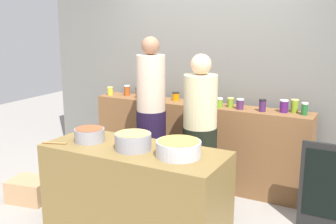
% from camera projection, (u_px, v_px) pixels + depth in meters
% --- Properties ---
extents(ground, '(12.00, 12.00, 0.00)m').
position_uv_depth(ground, '(152.00, 219.00, 4.11)').
color(ground, gray).
extents(storefront_wall, '(4.80, 0.12, 3.00)m').
position_uv_depth(storefront_wall, '(210.00, 59.00, 5.02)').
color(storefront_wall, slate).
rests_on(storefront_wall, ground).
extents(display_shelf, '(2.70, 0.36, 1.00)m').
position_uv_depth(display_shelf, '(197.00, 143.00, 4.94)').
color(display_shelf, brown).
rests_on(display_shelf, ground).
extents(prep_table, '(1.70, 0.70, 0.84)m').
position_uv_depth(prep_table, '(135.00, 191.00, 3.76)').
color(prep_table, brown).
rests_on(prep_table, ground).
extents(preserve_jar_0, '(0.08, 0.08, 0.11)m').
position_uv_depth(preserve_jar_0, '(110.00, 91.00, 5.35)').
color(preserve_jar_0, gold).
rests_on(preserve_jar_0, display_shelf).
extents(preserve_jar_1, '(0.08, 0.08, 0.13)m').
position_uv_depth(preserve_jar_1, '(127.00, 90.00, 5.33)').
color(preserve_jar_1, '#9B4419').
rests_on(preserve_jar_1, display_shelf).
extents(preserve_jar_2, '(0.07, 0.07, 0.14)m').
position_uv_depth(preserve_jar_2, '(138.00, 93.00, 5.13)').
color(preserve_jar_2, '#903814').
rests_on(preserve_jar_2, display_shelf).
extents(preserve_jar_3, '(0.09, 0.09, 0.15)m').
position_uv_depth(preserve_jar_3, '(156.00, 93.00, 5.08)').
color(preserve_jar_3, gold).
rests_on(preserve_jar_3, display_shelf).
extents(preserve_jar_4, '(0.09, 0.09, 0.10)m').
position_uv_depth(preserve_jar_4, '(176.00, 96.00, 5.01)').
color(preserve_jar_4, orange).
rests_on(preserve_jar_4, display_shelf).
extents(preserve_jar_5, '(0.09, 0.09, 0.11)m').
position_uv_depth(preserve_jar_5, '(190.00, 98.00, 4.89)').
color(preserve_jar_5, olive).
rests_on(preserve_jar_5, display_shelf).
extents(preserve_jar_6, '(0.08, 0.08, 0.12)m').
position_uv_depth(preserve_jar_6, '(207.00, 99.00, 4.81)').
color(preserve_jar_6, olive).
rests_on(preserve_jar_6, display_shelf).
extents(preserve_jar_7, '(0.08, 0.08, 0.14)m').
position_uv_depth(preserve_jar_7, '(213.00, 99.00, 4.73)').
color(preserve_jar_7, '#2B5031').
rests_on(preserve_jar_7, display_shelf).
extents(preserve_jar_8, '(0.08, 0.08, 0.11)m').
position_uv_depth(preserve_jar_8, '(219.00, 103.00, 4.62)').
color(preserve_jar_8, '#639723').
rests_on(preserve_jar_8, display_shelf).
extents(preserve_jar_9, '(0.08, 0.08, 0.11)m').
position_uv_depth(preserve_jar_9, '(231.00, 102.00, 4.62)').
color(preserve_jar_9, olive).
rests_on(preserve_jar_9, display_shelf).
extents(preserve_jar_10, '(0.09, 0.09, 0.12)m').
position_uv_depth(preserve_jar_10, '(240.00, 104.00, 4.52)').
color(preserve_jar_10, '#4B2551').
rests_on(preserve_jar_10, display_shelf).
extents(preserve_jar_11, '(0.08, 0.08, 0.14)m').
position_uv_depth(preserve_jar_11, '(262.00, 105.00, 4.40)').
color(preserve_jar_11, '#42204F').
rests_on(preserve_jar_11, display_shelf).
extents(preserve_jar_12, '(0.09, 0.09, 0.14)m').
position_uv_depth(preserve_jar_12, '(284.00, 106.00, 4.36)').
color(preserve_jar_12, '#48185E').
rests_on(preserve_jar_12, display_shelf).
extents(preserve_jar_13, '(0.08, 0.08, 0.14)m').
position_uv_depth(preserve_jar_13, '(295.00, 106.00, 4.36)').
color(preserve_jar_13, olive).
rests_on(preserve_jar_13, display_shelf).
extents(preserve_jar_14, '(0.07, 0.07, 0.13)m').
position_uv_depth(preserve_jar_14, '(305.00, 109.00, 4.24)').
color(preserve_jar_14, '#1F602A').
rests_on(preserve_jar_14, display_shelf).
extents(cooking_pot_left, '(0.29, 0.29, 0.13)m').
position_uv_depth(cooking_pot_left, '(89.00, 135.00, 3.86)').
color(cooking_pot_left, gray).
rests_on(cooking_pot_left, prep_table).
extents(cooking_pot_center, '(0.33, 0.33, 0.15)m').
position_uv_depth(cooking_pot_center, '(133.00, 141.00, 3.62)').
color(cooking_pot_center, gray).
rests_on(cooking_pot_center, prep_table).
extents(cooking_pot_right, '(0.39, 0.39, 0.14)m').
position_uv_depth(cooking_pot_right, '(179.00, 149.00, 3.43)').
color(cooking_pot_right, '#B7B7BC').
rests_on(cooking_pot_right, prep_table).
extents(wooden_spoon, '(0.23, 0.10, 0.02)m').
position_uv_depth(wooden_spoon, '(54.00, 143.00, 3.79)').
color(wooden_spoon, '#9E703D').
rests_on(wooden_spoon, prep_table).
extents(cook_with_tongs, '(0.33, 0.33, 1.81)m').
position_uv_depth(cook_with_tongs, '(151.00, 125.00, 4.51)').
color(cook_with_tongs, black).
rests_on(cook_with_tongs, ground).
extents(cook_in_cap, '(0.36, 0.36, 1.65)m').
position_uv_depth(cook_in_cap, '(200.00, 141.00, 4.22)').
color(cook_in_cap, black).
rests_on(cook_in_cap, ground).
extents(bread_crate, '(0.49, 0.43, 0.25)m').
position_uv_depth(bread_crate, '(30.00, 190.00, 4.51)').
color(bread_crate, tan).
rests_on(bread_crate, ground).
extents(chalkboard_sign, '(0.57, 0.05, 0.87)m').
position_uv_depth(chalkboard_sign, '(331.00, 189.00, 3.76)').
color(chalkboard_sign, black).
rests_on(chalkboard_sign, ground).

